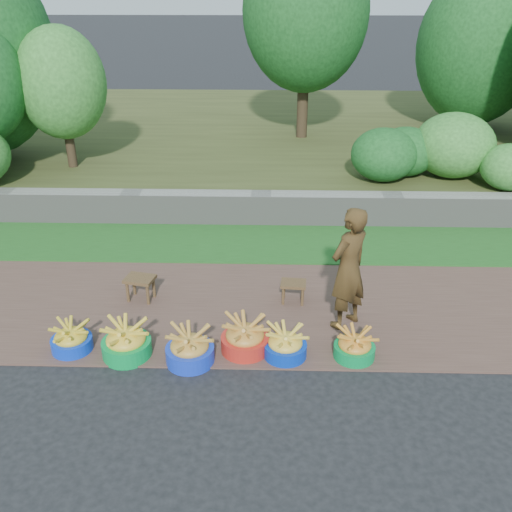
{
  "coord_description": "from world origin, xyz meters",
  "views": [
    {
      "loc": [
        0.16,
        -5.03,
        3.89
      ],
      "look_at": [
        -0.01,
        1.3,
        0.75
      ],
      "focal_mm": 40.0,
      "sensor_mm": 36.0,
      "label": 1
    }
  ],
  "objects_px": {
    "basin_a": "(71,339)",
    "vendor_woman": "(349,269)",
    "basin_f": "(355,346)",
    "basin_e": "(285,345)",
    "stool_left": "(140,282)",
    "basin_d": "(245,338)",
    "basin_c": "(190,348)",
    "stool_right": "(293,286)",
    "basin_b": "(126,342)"
  },
  "relations": [
    {
      "from": "basin_e",
      "to": "stool_right",
      "type": "height_order",
      "value": "basin_e"
    },
    {
      "from": "basin_f",
      "to": "stool_left",
      "type": "bearing_deg",
      "value": 155.85
    },
    {
      "from": "vendor_woman",
      "to": "stool_left",
      "type": "bearing_deg",
      "value": -53.19
    },
    {
      "from": "basin_f",
      "to": "stool_left",
      "type": "relative_size",
      "value": 1.1
    },
    {
      "from": "vendor_woman",
      "to": "basin_d",
      "type": "bearing_deg",
      "value": -16.25
    },
    {
      "from": "basin_b",
      "to": "stool_right",
      "type": "distance_m",
      "value": 2.26
    },
    {
      "from": "basin_d",
      "to": "stool_right",
      "type": "relative_size",
      "value": 1.6
    },
    {
      "from": "basin_d",
      "to": "basin_f",
      "type": "distance_m",
      "value": 1.24
    },
    {
      "from": "stool_right",
      "to": "vendor_woman",
      "type": "xyz_separation_m",
      "value": [
        0.62,
        -0.52,
        0.54
      ]
    },
    {
      "from": "basin_e",
      "to": "vendor_woman",
      "type": "xyz_separation_m",
      "value": [
        0.74,
        0.67,
        0.62
      ]
    },
    {
      "from": "stool_right",
      "to": "basin_f",
      "type": "bearing_deg",
      "value": -61.27
    },
    {
      "from": "basin_b",
      "to": "stool_right",
      "type": "bearing_deg",
      "value": 32.34
    },
    {
      "from": "basin_b",
      "to": "vendor_woman",
      "type": "xyz_separation_m",
      "value": [
        2.53,
        0.69,
        0.6
      ]
    },
    {
      "from": "stool_right",
      "to": "basin_b",
      "type": "bearing_deg",
      "value": -147.66
    },
    {
      "from": "basin_e",
      "to": "stool_right",
      "type": "distance_m",
      "value": 1.2
    },
    {
      "from": "basin_c",
      "to": "basin_f",
      "type": "distance_m",
      "value": 1.84
    },
    {
      "from": "stool_left",
      "to": "basin_b",
      "type": "bearing_deg",
      "value": -85.68
    },
    {
      "from": "basin_d",
      "to": "basin_e",
      "type": "height_order",
      "value": "basin_d"
    },
    {
      "from": "basin_e",
      "to": "stool_left",
      "type": "bearing_deg",
      "value": 147.67
    },
    {
      "from": "basin_b",
      "to": "stool_left",
      "type": "bearing_deg",
      "value": 94.32
    },
    {
      "from": "basin_a",
      "to": "basin_e",
      "type": "height_order",
      "value": "basin_e"
    },
    {
      "from": "basin_a",
      "to": "stool_left",
      "type": "bearing_deg",
      "value": 63.73
    },
    {
      "from": "basin_a",
      "to": "vendor_woman",
      "type": "bearing_deg",
      "value": 10.96
    },
    {
      "from": "basin_a",
      "to": "basin_f",
      "type": "height_order",
      "value": "basin_a"
    },
    {
      "from": "basin_d",
      "to": "basin_e",
      "type": "bearing_deg",
      "value": -11.51
    },
    {
      "from": "basin_b",
      "to": "basin_d",
      "type": "xyz_separation_m",
      "value": [
        1.33,
        0.12,
        -0.0
      ]
    },
    {
      "from": "basin_a",
      "to": "vendor_woman",
      "type": "relative_size",
      "value": 0.3
    },
    {
      "from": "basin_b",
      "to": "vendor_woman",
      "type": "bearing_deg",
      "value": 15.36
    },
    {
      "from": "basin_e",
      "to": "vendor_woman",
      "type": "height_order",
      "value": "vendor_woman"
    },
    {
      "from": "basin_e",
      "to": "basin_f",
      "type": "xyz_separation_m",
      "value": [
        0.78,
        -0.0,
        -0.01
      ]
    },
    {
      "from": "basin_a",
      "to": "stool_left",
      "type": "relative_size",
      "value": 1.1
    },
    {
      "from": "basin_a",
      "to": "basin_b",
      "type": "bearing_deg",
      "value": -6.83
    },
    {
      "from": "basin_f",
      "to": "stool_right",
      "type": "xyz_separation_m",
      "value": [
        -0.65,
        1.19,
        0.09
      ]
    },
    {
      "from": "vendor_woman",
      "to": "stool_right",
      "type": "bearing_deg",
      "value": -81.91
    },
    {
      "from": "basin_f",
      "to": "stool_left",
      "type": "height_order",
      "value": "stool_left"
    },
    {
      "from": "basin_e",
      "to": "stool_left",
      "type": "xyz_separation_m",
      "value": [
        -1.88,
        1.19,
        0.12
      ]
    },
    {
      "from": "basin_e",
      "to": "vendor_woman",
      "type": "distance_m",
      "value": 1.18
    },
    {
      "from": "basin_c",
      "to": "stool_right",
      "type": "height_order",
      "value": "basin_c"
    },
    {
      "from": "basin_a",
      "to": "stool_right",
      "type": "distance_m",
      "value": 2.81
    },
    {
      "from": "basin_d",
      "to": "stool_right",
      "type": "height_order",
      "value": "basin_d"
    },
    {
      "from": "stool_left",
      "to": "stool_right",
      "type": "distance_m",
      "value": 2.0
    },
    {
      "from": "basin_c",
      "to": "vendor_woman",
      "type": "xyz_separation_m",
      "value": [
        1.8,
        0.79,
        0.61
      ]
    },
    {
      "from": "basin_a",
      "to": "vendor_woman",
      "type": "height_order",
      "value": "vendor_woman"
    },
    {
      "from": "stool_left",
      "to": "vendor_woman",
      "type": "height_order",
      "value": "vendor_woman"
    },
    {
      "from": "basin_e",
      "to": "basin_d",
      "type": "bearing_deg",
      "value": 168.49
    },
    {
      "from": "basin_b",
      "to": "basin_c",
      "type": "height_order",
      "value": "basin_b"
    },
    {
      "from": "basin_c",
      "to": "basin_f",
      "type": "xyz_separation_m",
      "value": [
        1.83,
        0.12,
        -0.03
      ]
    },
    {
      "from": "vendor_woman",
      "to": "basin_a",
      "type": "bearing_deg",
      "value": -31.01
    },
    {
      "from": "basin_a",
      "to": "stool_right",
      "type": "bearing_deg",
      "value": 23.82
    },
    {
      "from": "stool_right",
      "to": "stool_left",
      "type": "bearing_deg",
      "value": 179.89
    }
  ]
}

